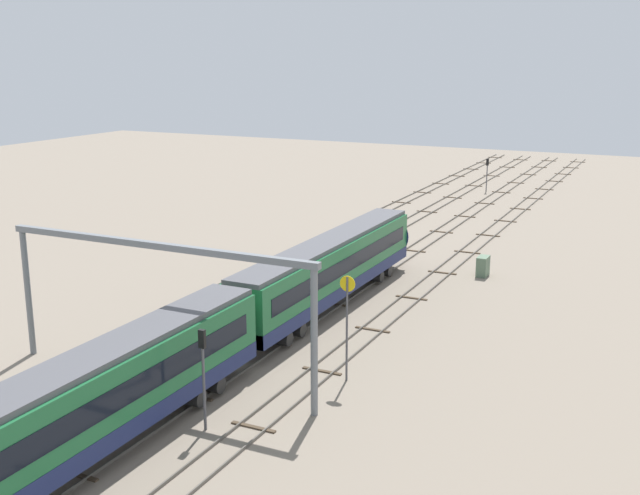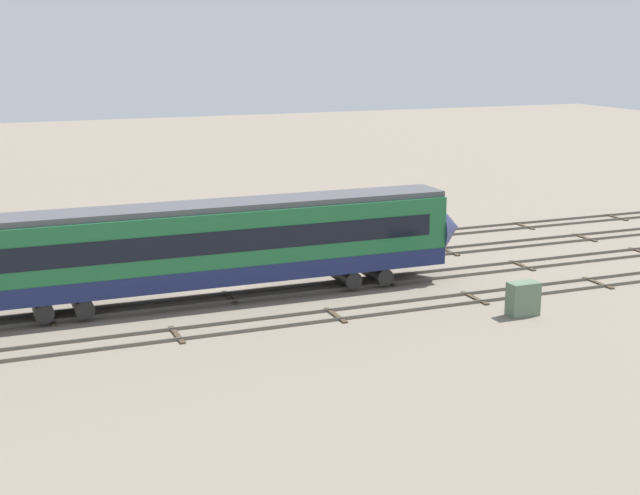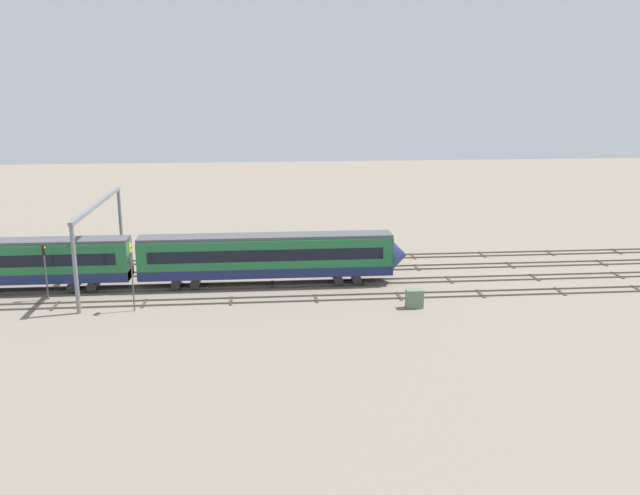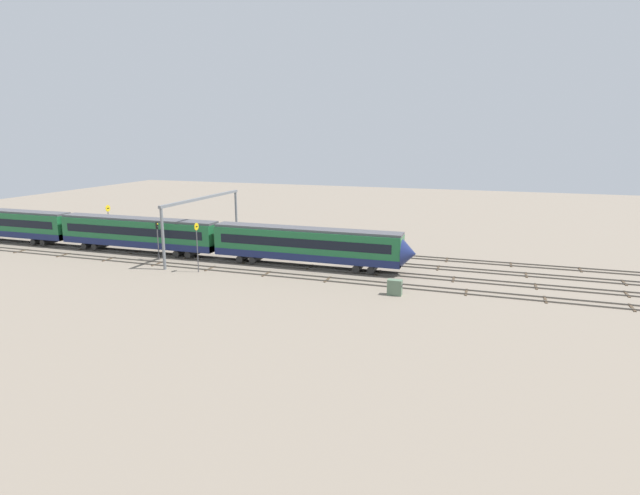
# 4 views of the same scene
# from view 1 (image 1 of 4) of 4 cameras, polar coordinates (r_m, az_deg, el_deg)

# --- Properties ---
(ground_plane) EXTENTS (199.05, 199.05, 0.00)m
(ground_plane) POSITION_cam_1_polar(r_m,az_deg,el_deg) (57.28, -1.17, -3.86)
(ground_plane) COLOR gray
(track_near_foreground) EXTENTS (183.05, 2.40, 0.16)m
(track_near_foreground) POSITION_cam_1_polar(r_m,az_deg,el_deg) (54.60, 5.38, -4.74)
(track_near_foreground) COLOR #59544C
(track_near_foreground) RESTS_ON ground
(track_with_train) EXTENTS (183.05, 2.40, 0.16)m
(track_with_train) POSITION_cam_1_polar(r_m,az_deg,el_deg) (56.29, 0.94, -4.10)
(track_with_train) COLOR #59544C
(track_with_train) RESTS_ON ground
(track_middle) EXTENTS (183.05, 2.40, 0.16)m
(track_middle) POSITION_cam_1_polar(r_m,az_deg,el_deg) (58.30, -3.21, -3.48)
(track_middle) COLOR #59544C
(track_middle) RESTS_ON ground
(track_second_far) EXTENTS (183.05, 2.40, 0.16)m
(track_second_far) POSITION_cam_1_polar(r_m,az_deg,el_deg) (60.60, -7.05, -2.89)
(track_second_far) COLOR #59544C
(track_second_far) RESTS_ON ground
(overhead_gantry) EXTENTS (0.40, 19.46, 7.89)m
(overhead_gantry) POSITION_cam_1_polar(r_m,az_deg,el_deg) (42.39, -11.95, -2.00)
(overhead_gantry) COLOR slate
(overhead_gantry) RESTS_ON ground
(speed_sign_mid_trackside) EXTENTS (0.14, 0.87, 5.99)m
(speed_sign_mid_trackside) POSITION_cam_1_polar(r_m,az_deg,el_deg) (42.29, 1.99, -4.98)
(speed_sign_mid_trackside) COLOR #4C4C51
(speed_sign_mid_trackside) RESTS_ON ground
(signal_light_trackside_approach) EXTENTS (0.31, 0.32, 4.32)m
(signal_light_trackside_approach) POSITION_cam_1_polar(r_m,az_deg,el_deg) (104.93, 12.13, 5.57)
(signal_light_trackside_approach) COLOR #4C4C51
(signal_light_trackside_approach) RESTS_ON ground
(signal_light_trackside_departure) EXTENTS (0.31, 0.32, 5.07)m
(signal_light_trackside_departure) POSITION_cam_1_polar(r_m,az_deg,el_deg) (37.39, -8.53, -8.54)
(signal_light_trackside_departure) COLOR #4C4C51
(signal_light_trackside_departure) RESTS_ON ground
(relay_cabinet) EXTENTS (1.49, 0.81, 1.62)m
(relay_cabinet) POSITION_cam_1_polar(r_m,az_deg,el_deg) (64.59, 11.83, -1.35)
(relay_cabinet) COLOR #597259
(relay_cabinet) RESTS_ON ground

